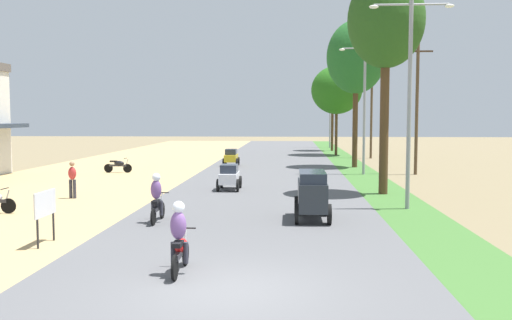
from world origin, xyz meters
The scene contains 19 objects.
ground_plane centered at (0.00, 0.00, 0.00)m, with size 180.00×180.00×0.00m, color #7A6B4C.
road_strip centered at (0.00, 0.00, 0.04)m, with size 9.00×140.00×0.08m, color #565659.
parked_motorbike_third centered at (-9.65, 23.45, 0.55)m, with size 1.80×0.54×0.94m.
street_signboard centered at (-5.49, 3.77, 1.11)m, with size 0.06×1.30×1.50m.
pedestrian_on_shoulder centered at (-8.19, 12.38, 0.96)m, with size 0.38×0.27×1.62m.
median_tree_nearest centered at (5.56, 14.65, 7.87)m, with size 3.46×3.46×10.07m.
median_tree_second centered at (5.81, 28.25, 7.72)m, with size 4.08×4.08×10.25m.
median_tree_third centered at (5.50, 40.47, 6.06)m, with size 4.66×4.66×8.22m.
median_tree_fourth centered at (5.63, 47.17, 7.05)m, with size 3.20×3.20×8.66m.
streetlamp_near centered at (5.80, 10.49, 4.61)m, with size 3.16×0.20×7.91m.
streetlamp_mid centered at (5.80, 23.38, 4.58)m, with size 3.16×0.20×7.86m.
streetlamp_far centered at (5.80, 52.95, 4.79)m, with size 3.16×0.20×8.27m.
utility_pole_near centered at (9.11, 24.01, 4.25)m, with size 1.80×0.20×8.13m.
utility_pole_far centered at (8.27, 37.55, 4.38)m, with size 1.80×0.20×8.38m.
car_van_charcoal centered at (2.03, 7.87, 1.02)m, with size 1.19×2.41×1.67m.
car_hatchback_white centered at (-1.66, 15.49, 0.75)m, with size 1.04×2.00×1.23m.
car_hatchback_yellow centered at (-2.96, 28.41, 0.75)m, with size 1.04×2.00×1.23m.
motorbike_foreground_rider centered at (-1.19, 1.13, 0.86)m, with size 0.54×1.80×1.66m.
motorbike_ahead_second centered at (-3.16, 7.11, 0.86)m, with size 0.54×1.80×1.66m.
Camera 1 is at (1.28, -10.98, 3.60)m, focal length 38.83 mm.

